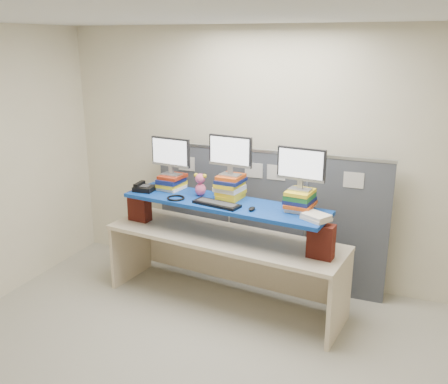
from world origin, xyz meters
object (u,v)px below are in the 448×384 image
at_px(monitor_left, 171,154).
at_px(monitor_right, 301,166).
at_px(blue_board, 224,204).
at_px(desk_phone, 144,188).
at_px(monitor_center, 230,153).
at_px(keyboard, 217,204).
at_px(desk, 224,249).

distance_m(monitor_left, monitor_right, 1.45).
bearing_deg(blue_board, desk_phone, -175.16).
bearing_deg(monitor_right, monitor_center, 180.00).
bearing_deg(desk_phone, keyboard, -12.69).
bearing_deg(monitor_center, monitor_left, -180.00).
bearing_deg(desk, monitor_center, 87.63).
distance_m(desk, monitor_left, 1.14).
bearing_deg(blue_board, monitor_left, 170.47).
height_order(monitor_center, monitor_right, monitor_center).
distance_m(monitor_center, keyboard, 0.52).
bearing_deg(desk, desk_phone, -175.16).
height_order(desk, monitor_center, monitor_center).
distance_m(desk, keyboard, 0.54).
bearing_deg(monitor_right, blue_board, -170.91).
bearing_deg(desk_phone, monitor_center, 2.51).
xyz_separation_m(monitor_right, keyboard, (-0.77, -0.16, -0.41)).
bearing_deg(monitor_right, monitor_left, 180.00).
height_order(desk, desk_phone, desk_phone).
bearing_deg(monitor_right, desk_phone, -173.26).
xyz_separation_m(blue_board, desk_phone, (-0.93, 0.03, 0.05)).
bearing_deg(monitor_right, desk, -170.91).
xyz_separation_m(monitor_center, keyboard, (-0.04, -0.25, -0.45)).
distance_m(desk, blue_board, 0.49).
distance_m(blue_board, monitor_right, 0.87).
distance_m(monitor_left, keyboard, 0.83).
bearing_deg(keyboard, blue_board, 90.89).
relative_size(desk, blue_board, 1.21).
relative_size(desk, desk_phone, 11.95).
relative_size(monitor_right, keyboard, 0.92).
height_order(monitor_right, desk_phone, monitor_right).
relative_size(monitor_center, keyboard, 0.92).
xyz_separation_m(monitor_left, monitor_center, (0.70, -0.08, 0.09)).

